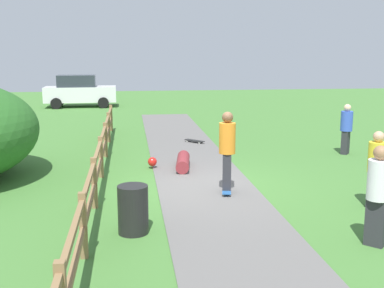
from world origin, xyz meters
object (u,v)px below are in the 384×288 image
object	(u,v)px
trash_bin	(133,209)
skater_fallen	(180,162)
skateboard_loose	(195,141)
bystander_blue	(346,127)
bystander_white	(378,191)
bystander_yellow	(377,166)
skater_riding	(227,148)
parked_car_white	(80,91)

from	to	relation	value
trash_bin	skater_fallen	size ratio (longest dim) A/B	0.58
trash_bin	skateboard_loose	world-z (taller)	trash_bin
skateboard_loose	bystander_blue	xyz separation A→B (m)	(4.62, -2.53, 0.81)
bystander_white	trash_bin	bearing A→B (deg)	164.74
skateboard_loose	bystander_yellow	size ratio (longest dim) A/B	0.43
skateboard_loose	bystander_blue	distance (m)	5.32
skater_riding	bystander_blue	world-z (taller)	skater_riding
bystander_blue	bystander_yellow	size ratio (longest dim) A/B	0.98
trash_bin	bystander_yellow	bearing A→B (deg)	9.15
trash_bin	bystander_yellow	distance (m)	5.22
skater_riding	bystander_blue	xyz separation A→B (m)	(4.72, 3.87, -0.20)
skater_riding	skater_fallen	xyz separation A→B (m)	(-0.82, 2.57, -0.90)
skater_fallen	skateboard_loose	xyz separation A→B (m)	(0.92, 3.83, -0.11)
skater_fallen	bystander_yellow	distance (m)	5.54
trash_bin	bystander_yellow	size ratio (longest dim) A/B	0.54
skater_fallen	trash_bin	bearing A→B (deg)	-105.97
skateboard_loose	bystander_blue	bearing A→B (deg)	-28.70
skater_riding	bystander_white	bearing A→B (deg)	-60.69
trash_bin	bystander_yellow	xyz separation A→B (m)	(5.13, 0.83, 0.46)
trash_bin	skater_riding	size ratio (longest dim) A/B	0.47
skater_riding	skater_fallen	world-z (taller)	skater_riding
skater_fallen	bystander_yellow	xyz separation A→B (m)	(3.74, -4.02, 0.71)
bystander_yellow	parked_car_white	world-z (taller)	parked_car_white
bystander_yellow	parked_car_white	bearing A→B (deg)	111.72
skateboard_loose	bystander_yellow	bearing A→B (deg)	-70.22
bystander_blue	skateboard_loose	bearing A→B (deg)	151.30
trash_bin	skater_riding	distance (m)	3.24
skater_riding	skater_fallen	bearing A→B (deg)	107.76
bystander_blue	parked_car_white	xyz separation A→B (m)	(-9.90, 15.02, 0.07)
bystander_yellow	parked_car_white	size ratio (longest dim) A/B	0.39
skater_fallen	bystander_white	world-z (taller)	bystander_white
parked_car_white	bystander_blue	bearing A→B (deg)	-56.62
skater_fallen	parked_car_white	xyz separation A→B (m)	(-4.36, 16.33, 0.76)
bystander_white	parked_car_white	size ratio (longest dim) A/B	0.41
trash_bin	skater_fallen	bearing A→B (deg)	74.03
bystander_white	bystander_blue	distance (m)	7.80
skater_fallen	bystander_white	distance (m)	6.60
bystander_white	bystander_yellow	xyz separation A→B (m)	(1.02, 1.95, -0.06)
parked_car_white	skateboard_loose	bearing A→B (deg)	-67.08
parked_car_white	skater_fallen	bearing A→B (deg)	-75.05
skateboard_loose	parked_car_white	xyz separation A→B (m)	(-5.28, 12.49, 0.87)
trash_bin	bystander_blue	distance (m)	9.27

